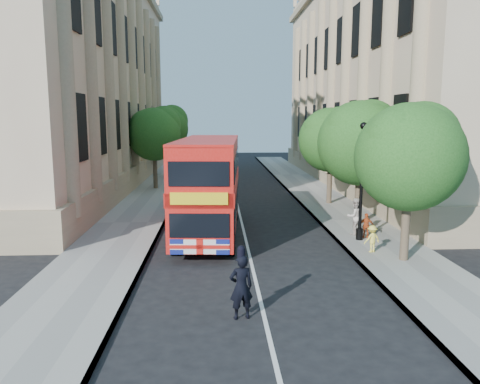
{
  "coord_description": "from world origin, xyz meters",
  "views": [
    {
      "loc": [
        -1.28,
        -13.84,
        5.47
      ],
      "look_at": [
        -0.29,
        5.99,
        2.3
      ],
      "focal_mm": 35.0,
      "sensor_mm": 36.0,
      "label": 1
    }
  ],
  "objects": [
    {
      "name": "ground",
      "position": [
        0.0,
        0.0,
        0.0
      ],
      "size": [
        120.0,
        120.0,
        0.0
      ],
      "primitive_type": "plane",
      "color": "black",
      "rests_on": "ground"
    },
    {
      "name": "pavement_right",
      "position": [
        5.75,
        10.0,
        0.06
      ],
      "size": [
        3.5,
        80.0,
        0.12
      ],
      "primitive_type": "cube",
      "color": "gray",
      "rests_on": "ground"
    },
    {
      "name": "pavement_left",
      "position": [
        -5.75,
        10.0,
        0.06
      ],
      "size": [
        3.5,
        80.0,
        0.12
      ],
      "primitive_type": "cube",
      "color": "gray",
      "rests_on": "ground"
    },
    {
      "name": "building_right",
      "position": [
        13.8,
        24.0,
        9.0
      ],
      "size": [
        12.0,
        38.0,
        18.0
      ],
      "primitive_type": "cube",
      "color": "tan",
      "rests_on": "ground"
    },
    {
      "name": "building_left",
      "position": [
        -13.8,
        24.0,
        9.0
      ],
      "size": [
        12.0,
        38.0,
        18.0
      ],
      "primitive_type": "cube",
      "color": "tan",
      "rests_on": "ground"
    },
    {
      "name": "tree_right_near",
      "position": [
        5.84,
        3.03,
        4.25
      ],
      "size": [
        4.0,
        4.0,
        6.08
      ],
      "color": "#473828",
      "rests_on": "ground"
    },
    {
      "name": "tree_right_mid",
      "position": [
        5.84,
        9.03,
        4.45
      ],
      "size": [
        4.2,
        4.2,
        6.37
      ],
      "color": "#473828",
      "rests_on": "ground"
    },
    {
      "name": "tree_right_far",
      "position": [
        5.84,
        15.03,
        4.31
      ],
      "size": [
        4.0,
        4.0,
        6.15
      ],
      "color": "#473828",
      "rests_on": "ground"
    },
    {
      "name": "tree_left_far",
      "position": [
        -5.96,
        22.03,
        4.44
      ],
      "size": [
        4.0,
        4.0,
        6.3
      ],
      "color": "#473828",
      "rests_on": "ground"
    },
    {
      "name": "tree_left_back",
      "position": [
        -5.96,
        30.03,
        4.71
      ],
      "size": [
        4.2,
        4.2,
        6.65
      ],
      "color": "#473828",
      "rests_on": "ground"
    },
    {
      "name": "lamp_post",
      "position": [
        5.0,
        6.0,
        2.51
      ],
      "size": [
        0.32,
        0.32,
        5.16
      ],
      "color": "black",
      "rests_on": "pavement_right"
    },
    {
      "name": "double_decker_bus",
      "position": [
        -1.65,
        7.68,
        2.44
      ],
      "size": [
        3.11,
        9.7,
        4.42
      ],
      "rotation": [
        0.0,
        0.0,
        -0.06
      ],
      "color": "red",
      "rests_on": "ground"
    },
    {
      "name": "box_van",
      "position": [
        -2.0,
        14.17,
        1.32
      ],
      "size": [
        2.24,
        4.83,
        2.69
      ],
      "rotation": [
        0.0,
        0.0,
        0.07
      ],
      "color": "black",
      "rests_on": "ground"
    },
    {
      "name": "police_constable",
      "position": [
        -0.65,
        -1.69,
        0.9
      ],
      "size": [
        0.74,
        0.57,
        1.81
      ],
      "primitive_type": "imported",
      "rotation": [
        0.0,
        0.0,
        3.37
      ],
      "color": "black",
      "rests_on": "ground"
    },
    {
      "name": "woman_pedestrian",
      "position": [
        5.05,
        6.92,
        0.97
      ],
      "size": [
        0.94,
        0.8,
        1.7
      ],
      "primitive_type": "imported",
      "rotation": [
        0.0,
        0.0,
        3.35
      ],
      "color": "beige",
      "rests_on": "pavement_right"
    },
    {
      "name": "child_a",
      "position": [
        5.38,
        6.26,
        0.68
      ],
      "size": [
        0.68,
        0.32,
        1.13
      ],
      "primitive_type": "imported",
      "rotation": [
        0.0,
        0.0,
        3.07
      ],
      "color": "#CC5424",
      "rests_on": "pavement_right"
    },
    {
      "name": "child_b",
      "position": [
        4.91,
        4.07,
        0.67
      ],
      "size": [
        0.8,
        0.61,
        1.09
      ],
      "primitive_type": "imported",
      "rotation": [
        0.0,
        0.0,
        3.46
      ],
      "color": "#FBE955",
      "rests_on": "pavement_right"
    }
  ]
}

